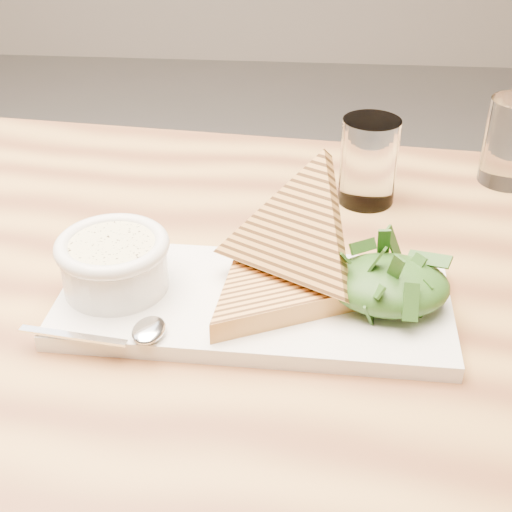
# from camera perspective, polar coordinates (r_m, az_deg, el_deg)

# --- Properties ---
(table_top) EXTENTS (1.20, 0.86, 0.04)m
(table_top) POSITION_cam_1_polar(r_m,az_deg,el_deg) (0.75, 6.70, -4.07)
(table_top) COLOR #B68544
(table_top) RESTS_ON ground
(table_leg_bl) EXTENTS (0.06, 0.06, 0.71)m
(table_leg_bl) POSITION_cam_1_polar(r_m,az_deg,el_deg) (1.32, -17.70, -7.32)
(table_leg_bl) COLOR #B68544
(table_leg_bl) RESTS_ON ground
(platter) EXTENTS (0.38, 0.18, 0.02)m
(platter) POSITION_cam_1_polar(r_m,az_deg,el_deg) (0.70, -0.14, -3.76)
(platter) COLOR white
(platter) RESTS_ON table_top
(soup_bowl) EXTENTS (0.10, 0.10, 0.04)m
(soup_bowl) POSITION_cam_1_polar(r_m,az_deg,el_deg) (0.71, -11.21, -1.04)
(soup_bowl) COLOR white
(soup_bowl) RESTS_ON platter
(soup) EXTENTS (0.09, 0.09, 0.01)m
(soup) POSITION_cam_1_polar(r_m,az_deg,el_deg) (0.69, -11.43, 0.70)
(soup) COLOR beige
(soup) RESTS_ON soup_bowl
(bowl_rim) EXTENTS (0.11, 0.11, 0.01)m
(bowl_rim) POSITION_cam_1_polar(r_m,az_deg,el_deg) (0.69, -11.45, 0.84)
(bowl_rim) COLOR white
(bowl_rim) RESTS_ON soup_bowl
(sandwich_flat) EXTENTS (0.23, 0.23, 0.02)m
(sandwich_flat) POSITION_cam_1_polar(r_m,az_deg,el_deg) (0.68, 1.19, -2.85)
(sandwich_flat) COLOR #D69548
(sandwich_flat) RESTS_ON platter
(sandwich_lean) EXTENTS (0.24, 0.24, 0.19)m
(sandwich_lean) POSITION_cam_1_polar(r_m,az_deg,el_deg) (0.68, 3.24, 1.64)
(sandwich_lean) COLOR #D69548
(sandwich_lean) RESTS_ON sandwich_flat
(salad_base) EXTENTS (0.11, 0.09, 0.04)m
(salad_base) POSITION_cam_1_polar(r_m,az_deg,el_deg) (0.68, 10.59, -2.27)
(salad_base) COLOR black
(salad_base) RESTS_ON platter
(arugula_pile) EXTENTS (0.11, 0.10, 0.05)m
(arugula_pile) POSITION_cam_1_polar(r_m,az_deg,el_deg) (0.68, 10.64, -1.92)
(arugula_pile) COLOR #3B6C26
(arugula_pile) RESTS_ON platter
(spoon_bowl) EXTENTS (0.03, 0.04, 0.01)m
(spoon_bowl) POSITION_cam_1_polar(r_m,az_deg,el_deg) (0.65, -8.57, -5.88)
(spoon_bowl) COLOR silver
(spoon_bowl) RESTS_ON platter
(spoon_handle) EXTENTS (0.10, 0.02, 0.00)m
(spoon_handle) POSITION_cam_1_polar(r_m,az_deg,el_deg) (0.66, -14.43, -6.20)
(spoon_handle) COLOR silver
(spoon_handle) RESTS_ON platter
(glass_near) EXTENTS (0.07, 0.07, 0.11)m
(glass_near) POSITION_cam_1_polar(r_m,az_deg,el_deg) (0.88, 9.00, 7.49)
(glass_near) COLOR white
(glass_near) RESTS_ON table_top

